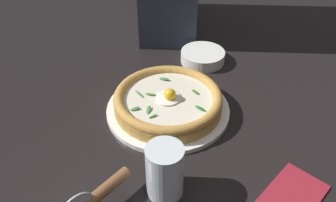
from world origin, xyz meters
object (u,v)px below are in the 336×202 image
object	(u,v)px
pizza	(168,100)
folded_napkin	(292,195)
table_knife	(165,34)
drinking_glass	(165,174)
side_bowl	(203,57)
pizza_cutter	(97,196)

from	to	relation	value
pizza	folded_napkin	distance (m)	0.35
table_knife	drinking_glass	world-z (taller)	drinking_glass
side_bowl	drinking_glass	world-z (taller)	drinking_glass
side_bowl	drinking_glass	xyz separation A→B (m)	(-0.48, -0.03, 0.03)
side_bowl	drinking_glass	size ratio (longest dim) A/B	1.15
pizza	table_knife	xyz separation A→B (m)	(0.38, 0.12, -0.03)
side_bowl	folded_napkin	xyz separation A→B (m)	(-0.43, -0.27, -0.01)
pizza_cutter	drinking_glass	distance (m)	0.13
side_bowl	folded_napkin	distance (m)	0.50
folded_napkin	table_knife	bearing A→B (deg)	37.50
pizza_cutter	drinking_glass	size ratio (longest dim) A/B	1.39
table_knife	pizza	bearing A→B (deg)	-161.91
pizza	pizza_cutter	bearing A→B (deg)	173.05
pizza	table_knife	distance (m)	0.40
side_bowl	folded_napkin	world-z (taller)	side_bowl
pizza	drinking_glass	bearing A→B (deg)	-164.58
drinking_glass	pizza	bearing A→B (deg)	15.42
side_bowl	pizza_cutter	size ratio (longest dim) A/B	0.83
pizza	folded_napkin	xyz separation A→B (m)	(-0.17, -0.30, -0.03)
pizza	drinking_glass	size ratio (longest dim) A/B	2.34
pizza_cutter	side_bowl	bearing A→B (deg)	-6.99
drinking_glass	side_bowl	bearing A→B (deg)	3.84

